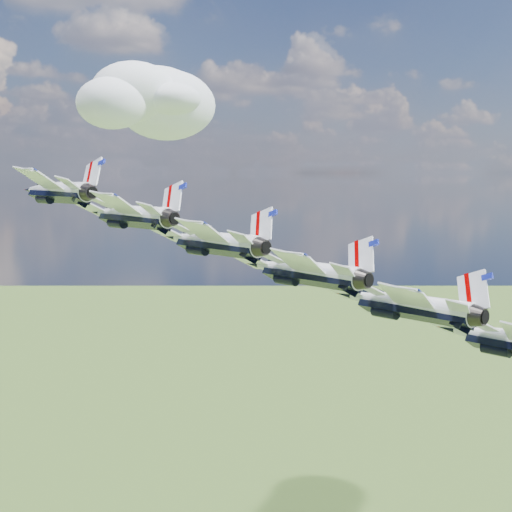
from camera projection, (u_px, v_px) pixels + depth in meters
name	position (u px, v px, depth m)	size (l,w,h in m)	color
cloud_far	(154.00, 106.00, 314.68)	(63.75, 50.09, 25.04)	white
jet_0	(56.00, 191.00, 82.97)	(11.59, 17.16, 5.12)	white
jet_1	(130.00, 215.00, 79.04)	(11.59, 17.16, 5.12)	white
jet_2	(212.00, 242.00, 75.11)	(11.59, 17.16, 5.12)	white
jet_3	(303.00, 271.00, 71.18)	(11.59, 17.16, 5.12)	white
jet_4	(404.00, 304.00, 67.25)	(11.59, 17.16, 5.12)	white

